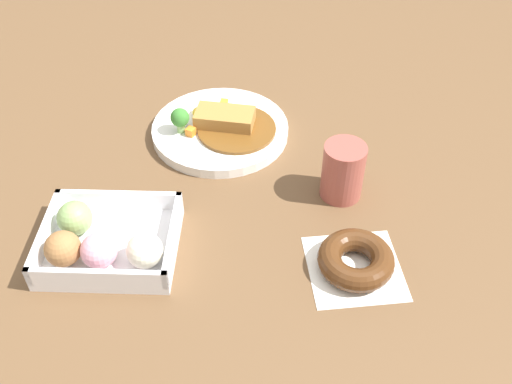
{
  "coord_description": "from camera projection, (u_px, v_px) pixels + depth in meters",
  "views": [
    {
      "loc": [
        0.04,
        -0.68,
        0.63
      ],
      "look_at": [
        0.02,
        -0.05,
        0.03
      ],
      "focal_mm": 40.94,
      "sensor_mm": 36.0,
      "label": 1
    }
  ],
  "objects": [
    {
      "name": "curry_plate",
      "position": [
        220.0,
        128.0,
        1.02
      ],
      "size": [
        0.24,
        0.24,
        0.06
      ],
      "color": "white",
      "rests_on": "ground_plane"
    },
    {
      "name": "ground_plane",
      "position": [
        246.0,
        185.0,
        0.93
      ],
      "size": [
        1.6,
        1.6,
        0.0
      ],
      "primitive_type": "plane",
      "color": "brown"
    },
    {
      "name": "chocolate_ring_donut",
      "position": [
        356.0,
        260.0,
        0.8
      ],
      "size": [
        0.14,
        0.14,
        0.04
      ],
      "color": "white",
      "rests_on": "ground_plane"
    },
    {
      "name": "donut_box",
      "position": [
        103.0,
        242.0,
        0.81
      ],
      "size": [
        0.19,
        0.16,
        0.06
      ],
      "color": "white",
      "rests_on": "ground_plane"
    },
    {
      "name": "coffee_mug",
      "position": [
        343.0,
        171.0,
        0.89
      ],
      "size": [
        0.06,
        0.06,
        0.09
      ],
      "primitive_type": "cylinder",
      "color": "#9E4C42",
      "rests_on": "ground_plane"
    }
  ]
}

